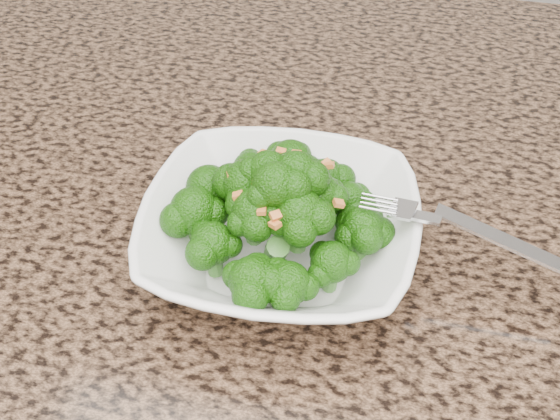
# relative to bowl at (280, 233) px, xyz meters

# --- Properties ---
(granite_counter) EXTENTS (1.64, 1.04, 0.03)m
(granite_counter) POSITION_rel_bowl_xyz_m (-0.09, 0.00, -0.04)
(granite_counter) COLOR brown
(granite_counter) RESTS_ON cabinet
(bowl) EXTENTS (0.23, 0.23, 0.05)m
(bowl) POSITION_rel_bowl_xyz_m (0.00, 0.00, 0.00)
(bowl) COLOR white
(bowl) RESTS_ON granite_counter
(broccoli_pile) EXTENTS (0.19, 0.19, 0.07)m
(broccoli_pile) POSITION_rel_bowl_xyz_m (0.00, 0.00, 0.06)
(broccoli_pile) COLOR #1C5709
(broccoli_pile) RESTS_ON bowl
(garlic_topping) EXTENTS (0.11, 0.11, 0.01)m
(garlic_topping) POSITION_rel_bowl_xyz_m (0.00, 0.00, 0.10)
(garlic_topping) COLOR orange
(garlic_topping) RESTS_ON broccoli_pile
(fork) EXTENTS (0.18, 0.06, 0.01)m
(fork) POSITION_rel_bowl_xyz_m (0.11, 0.01, 0.03)
(fork) COLOR silver
(fork) RESTS_ON bowl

